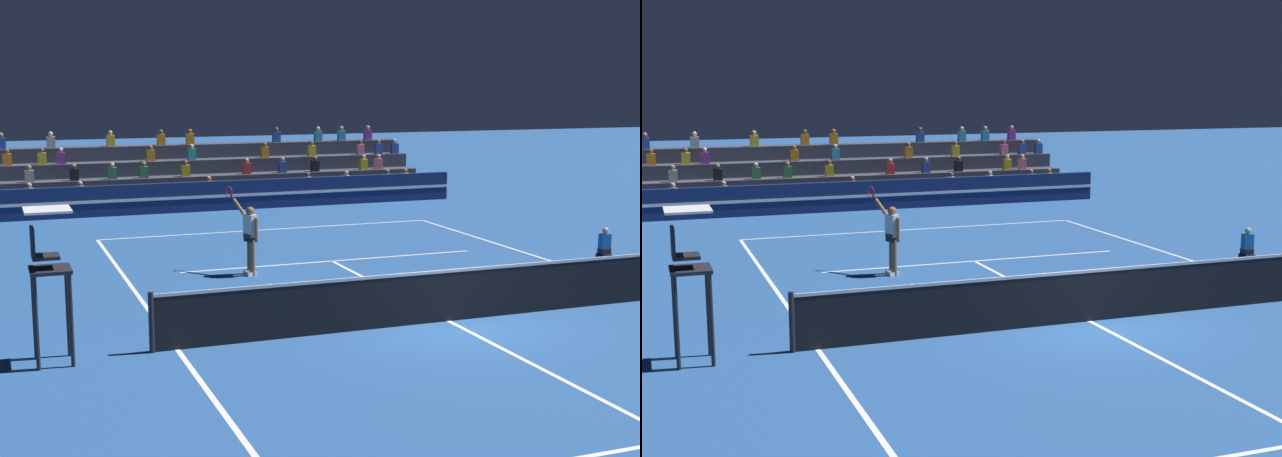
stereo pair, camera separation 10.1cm
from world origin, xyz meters
TOP-DOWN VIEW (x-y plane):
  - ground_plane at (0.00, 0.00)m, footprint 120.00×120.00m
  - court_lines at (0.00, 0.00)m, footprint 11.10×23.90m
  - tennis_net at (0.00, 0.00)m, footprint 12.00×0.10m
  - sponsor_banner_wall at (0.00, 16.70)m, footprint 18.00×0.26m
  - bleacher_stand at (0.01, 19.87)m, footprint 17.04×3.80m
  - umpire_chair at (-7.66, -0.00)m, footprint 0.76×0.84m
  - ball_kid_courtside at (7.10, 4.21)m, footprint 0.30×0.36m
  - tennis_player at (-2.51, 5.61)m, footprint 0.54×1.35m
  - tennis_ball at (-2.43, 4.21)m, footprint 0.07×0.07m

SIDE VIEW (x-z plane):
  - ground_plane at x=0.00m, z-range 0.00..0.00m
  - court_lines at x=0.00m, z-range 0.00..0.01m
  - tennis_ball at x=-2.43m, z-range 0.00..0.07m
  - ball_kid_courtside at x=7.10m, z-range -0.09..0.75m
  - tennis_net at x=0.00m, z-range -0.01..1.09m
  - sponsor_banner_wall at x=0.00m, z-range 0.00..1.10m
  - bleacher_stand at x=0.01m, z-range -0.58..2.25m
  - tennis_player at x=-2.51m, z-range -0.12..2.08m
  - umpire_chair at x=-7.66m, z-range 0.38..3.05m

